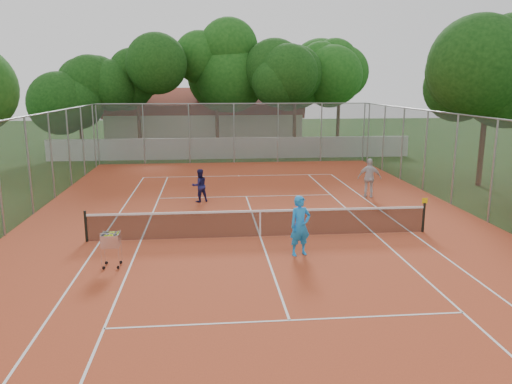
{
  "coord_description": "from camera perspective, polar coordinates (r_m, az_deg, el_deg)",
  "views": [
    {
      "loc": [
        -1.76,
        -16.71,
        5.27
      ],
      "look_at": [
        0.0,
        1.5,
        1.3
      ],
      "focal_mm": 35.0,
      "sensor_mm": 36.0,
      "label": 1
    }
  ],
  "objects": [
    {
      "name": "player_far_left",
      "position": [
        22.71,
        -6.47,
        0.74
      ],
      "size": [
        0.9,
        0.81,
        1.51
      ],
      "primitive_type": "imported",
      "rotation": [
        0.0,
        0.0,
        3.54
      ],
      "color": "#1B1B52",
      "rests_on": "court_pad"
    },
    {
      "name": "boundary_wall",
      "position": [
        36.04,
        -2.69,
        5.02
      ],
      "size": [
        26.0,
        0.3,
        1.5
      ],
      "primitive_type": "cube",
      "color": "silver",
      "rests_on": "ground"
    },
    {
      "name": "tennis_net",
      "position": [
        17.46,
        0.47,
        -3.57
      ],
      "size": [
        11.88,
        0.1,
        0.98
      ],
      "primitive_type": "cube",
      "color": "black",
      "rests_on": "court_pad"
    },
    {
      "name": "perimeter_fence",
      "position": [
        17.12,
        0.48,
        1.23
      ],
      "size": [
        18.0,
        34.0,
        4.0
      ],
      "primitive_type": "cube",
      "color": "slate",
      "rests_on": "ground"
    },
    {
      "name": "player_near",
      "position": [
        15.57,
        5.07,
        -3.86
      ],
      "size": [
        0.79,
        0.64,
        1.89
      ],
      "primitive_type": "imported",
      "rotation": [
        0.0,
        0.0,
        0.31
      ],
      "color": "#1C8FF1",
      "rests_on": "court_pad"
    },
    {
      "name": "court_lines",
      "position": [
        17.6,
        0.47,
        -5.1
      ],
      "size": [
        10.98,
        23.78,
        0.01
      ],
      "primitive_type": "cube",
      "color": "white",
      "rests_on": "court_pad"
    },
    {
      "name": "ball_hopper",
      "position": [
        15.19,
        -16.21,
        -6.26
      ],
      "size": [
        0.71,
        0.71,
        1.11
      ],
      "primitive_type": "cube",
      "rotation": [
        0.0,
        0.0,
        0.43
      ],
      "color": "silver",
      "rests_on": "court_pad"
    },
    {
      "name": "clubhouse",
      "position": [
        45.81,
        -5.87,
        8.34
      ],
      "size": [
        16.4,
        9.0,
        4.4
      ],
      "primitive_type": "cube",
      "color": "beige",
      "rests_on": "ground"
    },
    {
      "name": "ground",
      "position": [
        17.61,
        0.47,
        -5.17
      ],
      "size": [
        120.0,
        120.0,
        0.0
      ],
      "primitive_type": "plane",
      "color": "#16370F",
      "rests_on": "ground"
    },
    {
      "name": "player_far_right",
      "position": [
        24.05,
        12.85,
        1.57
      ],
      "size": [
        1.17,
        0.75,
        1.85
      ],
      "primitive_type": "imported",
      "rotation": [
        0.0,
        0.0,
        2.84
      ],
      "color": "silver",
      "rests_on": "court_pad"
    },
    {
      "name": "tropical_trees",
      "position": [
        38.75,
        -2.98,
        11.83
      ],
      "size": [
        29.0,
        19.0,
        10.0
      ],
      "primitive_type": "cube",
      "color": "black",
      "rests_on": "ground"
    },
    {
      "name": "court_pad",
      "position": [
        17.61,
        0.47,
        -5.14
      ],
      "size": [
        18.0,
        34.0,
        0.02
      ],
      "primitive_type": "cube",
      "color": "#AF4222",
      "rests_on": "ground"
    }
  ]
}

